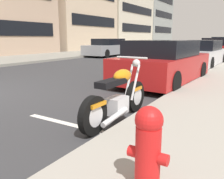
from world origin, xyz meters
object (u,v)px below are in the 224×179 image
at_px(parked_car_behind_motorcycle, 221,46).
at_px(parked_motorcycle, 118,98).
at_px(car_opposite_curb, 108,48).
at_px(fire_hydrant, 148,146).
at_px(parked_car_second_in_row, 163,63).
at_px(parked_car_across_street, 200,54).
at_px(parked_car_mid_block, 217,49).

bearing_deg(parked_car_behind_motorcycle, parked_motorcycle, 179.80).
xyz_separation_m(parked_car_behind_motorcycle, car_opposite_curb, (-8.27, 7.35, -0.05)).
bearing_deg(fire_hydrant, parked_motorcycle, 36.85).
height_order(parked_car_second_in_row, parked_car_across_street, parked_car_second_in_row).
height_order(parked_motorcycle, car_opposite_curb, car_opposite_curb).
xyz_separation_m(parked_car_across_street, parked_car_mid_block, (5.45, -0.03, 0.05)).
xyz_separation_m(parked_car_second_in_row, car_opposite_curb, (8.84, 7.71, 0.00)).
height_order(parked_car_across_street, parked_car_behind_motorcycle, parked_car_behind_motorcycle).
xyz_separation_m(parked_motorcycle, parked_car_behind_motorcycle, (20.94, 0.88, 0.29)).
bearing_deg(parked_car_mid_block, car_opposite_curb, 107.30).
bearing_deg(parked_car_second_in_row, fire_hydrant, -158.82).
bearing_deg(parked_car_behind_motorcycle, parked_car_mid_block, -178.42).
height_order(parked_car_across_street, car_opposite_curb, car_opposite_curb).
relative_size(parked_car_mid_block, parked_car_behind_motorcycle, 1.00).
bearing_deg(parked_car_second_in_row, car_opposite_curb, 44.19).
xyz_separation_m(parked_car_mid_block, fire_hydrant, (-16.32, -1.69, -0.14)).
bearing_deg(parked_car_behind_motorcycle, car_opposite_curb, 135.76).
xyz_separation_m(parked_motorcycle, car_opposite_curb, (12.66, 8.24, 0.24)).
relative_size(car_opposite_curb, fire_hydrant, 6.13).
bearing_deg(car_opposite_curb, parked_motorcycle, 32.16).
height_order(parked_motorcycle, fire_hydrant, parked_motorcycle).
distance_m(parked_motorcycle, fire_hydrant, 2.12).
bearing_deg(parked_car_second_in_row, parked_car_behind_motorcycle, 4.31).
height_order(parked_motorcycle, parked_car_behind_motorcycle, parked_car_behind_motorcycle).
height_order(parked_car_second_in_row, parked_car_behind_motorcycle, parked_car_behind_motorcycle).
height_order(parked_motorcycle, parked_car_second_in_row, parked_car_second_in_row).
bearing_deg(parked_motorcycle, parked_car_behind_motorcycle, 3.18).
height_order(parked_car_behind_motorcycle, car_opposite_curb, parked_car_behind_motorcycle).
distance_m(parked_motorcycle, parked_car_behind_motorcycle, 20.96).
distance_m(parked_car_second_in_row, parked_car_behind_motorcycle, 17.12).
bearing_deg(parked_motorcycle, parked_car_mid_block, 2.41).
relative_size(parked_car_second_in_row, car_opposite_curb, 0.90).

